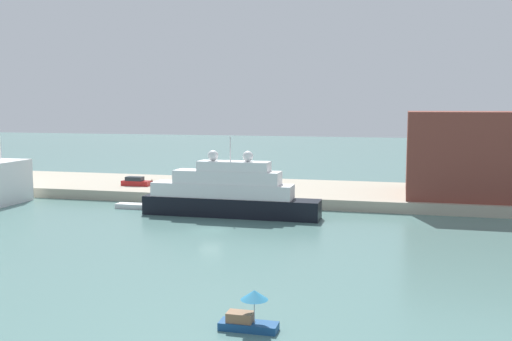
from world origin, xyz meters
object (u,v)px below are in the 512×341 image
object	(u,v)px
work_barge	(138,206)
mooring_bollard	(237,193)
harbor_building	(476,154)
person_figure	(152,185)
small_motorboat	(249,313)
large_yacht	(228,194)
parked_car	(136,182)

from	to	relation	value
work_barge	mooring_bollard	world-z (taller)	mooring_bollard
harbor_building	person_figure	world-z (taller)	harbor_building
harbor_building	person_figure	distance (m)	47.58
small_motorboat	harbor_building	distance (m)	55.73
small_motorboat	mooring_bollard	distance (m)	46.55
large_yacht	mooring_bollard	world-z (taller)	large_yacht
work_barge	large_yacht	bearing A→B (deg)	-9.22
parked_car	person_figure	bearing A→B (deg)	-39.57
parked_car	work_barge	bearing A→B (deg)	-62.97
harbor_building	parked_car	distance (m)	51.80
harbor_building	parked_car	xyz separation A→B (m)	(-51.48, -2.01, -5.36)
large_yacht	harbor_building	size ratio (longest dim) A/B	1.23
person_figure	mooring_bollard	distance (m)	13.97
mooring_bollard	small_motorboat	bearing A→B (deg)	-72.89
parked_car	person_figure	distance (m)	5.90
large_yacht	parked_car	xyz separation A→B (m)	(-19.57, 13.42, -0.79)
large_yacht	small_motorboat	bearing A→B (deg)	-71.02
large_yacht	mooring_bollard	size ratio (longest dim) A/B	37.51
parked_car	person_figure	xyz separation A→B (m)	(4.54, -3.75, 0.15)
work_barge	parked_car	world-z (taller)	parked_car
person_figure	mooring_bollard	bearing A→B (deg)	-6.65
small_motorboat	parked_car	bearing A→B (deg)	122.78
mooring_bollard	work_barge	bearing A→B (deg)	-155.51
harbor_building	person_figure	xyz separation A→B (m)	(-46.94, -5.76, -5.22)
harbor_building	parked_car	bearing A→B (deg)	-177.76
large_yacht	parked_car	bearing A→B (deg)	145.57
work_barge	parked_car	xyz separation A→B (m)	(-5.70, 11.16, 1.80)
parked_car	harbor_building	bearing A→B (deg)	2.24
person_figure	mooring_bollard	size ratio (longest dim) A/B	2.66
harbor_building	person_figure	size ratio (longest dim) A/B	11.51
small_motorboat	work_barge	xyz separation A→B (m)	(-26.41, 38.69, -0.78)
work_barge	parked_car	bearing A→B (deg)	117.03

